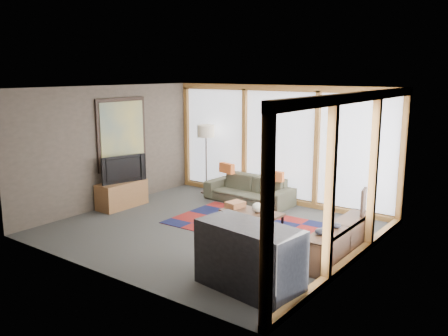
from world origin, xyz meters
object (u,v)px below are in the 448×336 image
Objects in this scene: television at (122,168)px; bookshelf at (339,240)px; floor_lamp at (206,159)px; bar_counter at (249,258)px; sofa at (249,190)px; coffee_table at (251,221)px; tv_console at (122,194)px.

bookshelf is at bearing -73.28° from television.
floor_lamp is 5.28m from bar_counter.
television is at bearing -178.14° from bookshelf.
sofa is at bearing 130.98° from bar_counter.
bookshelf is 1.42× the size of bar_counter.
television reaches higher than sofa.
sofa is 4.33m from bar_counter.
coffee_table is at bearing -69.03° from television.
floor_lamp is 1.48× the size of tv_console.
sofa reaches higher than bookshelf.
floor_lamp reaches higher than bar_counter.
bar_counter is (-0.49, -1.85, 0.20)m from bookshelf.
tv_console is at bearing -177.74° from television.
bar_counter is at bearing -44.99° from floor_lamp.
sofa is 1.23× the size of floor_lamp.
floor_lamp reaches higher than bookshelf.
sofa is at bearing 125.26° from coffee_table.
bar_counter is (2.41, -3.60, 0.16)m from sofa.
coffee_table is 2.42m from bar_counter.
coffee_table is at bearing 174.42° from bookshelf.
sofa is at bearing -5.40° from floor_lamp.
television is 4.74m from bar_counter.
bookshelf is at bearing 82.49° from bar_counter.
tv_console is at bearing -108.51° from floor_lamp.
floor_lamp is at bearing 71.49° from tv_console.
bar_counter is at bearing -96.14° from television.
bar_counter is (4.41, -1.67, 0.18)m from tv_console.
television is at bearing -134.22° from sofa.
coffee_table is 0.54× the size of bookshelf.
television reaches higher than tv_console.
television is at bearing 166.18° from bar_counter.
floor_lamp is at bearing 142.19° from bar_counter.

